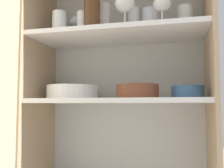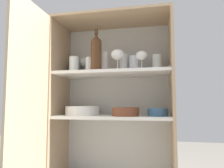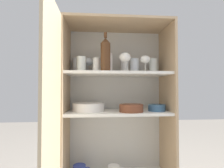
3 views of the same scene
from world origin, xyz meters
The scene contains 21 objects.
cupboard_back_panel centered at (0.00, 0.33, 0.72)m, with size 0.81×0.02×1.44m, color silver.
cupboard_side_left centered at (-0.40, 0.16, 0.72)m, with size 0.02×0.35×1.44m, color tan.
cupboard_side_right centered at (0.40, 0.16, 0.72)m, with size 0.02×0.35×1.44m, color tan.
cupboard_top_panel centered at (0.00, 0.16, 1.45)m, with size 0.81×0.35×0.02m, color tan.
shelf_board_middle centered at (0.00, 0.16, 0.77)m, with size 0.77×0.32×0.02m, color white.
shelf_board_upper centered at (0.00, 0.16, 1.07)m, with size 0.77×0.32×0.02m, color white.
cupboard_door centered at (-0.40, -0.22, 0.72)m, with size 0.02×0.40×1.44m.
tumbler_glass_0 centered at (-0.16, 0.14, 1.13)m, with size 0.06×0.06×0.11m.
tumbler_glass_1 centered at (-0.28, 0.13, 1.13)m, with size 0.07×0.07×0.11m.
tumbler_glass_2 centered at (-0.32, 0.26, 1.14)m, with size 0.08×0.08×0.13m.
tumbler_glass_3 centered at (0.14, 0.20, 1.13)m, with size 0.07×0.07×0.12m.
tumbler_glass_4 centered at (0.06, 0.22, 1.14)m, with size 0.07×0.07×0.14m.
tumbler_glass_5 centered at (0.30, 0.21, 1.14)m, with size 0.07×0.07×0.12m.
tumbler_glass_6 centered at (-0.07, 0.17, 1.15)m, with size 0.06×0.06×0.15m.
wine_glass_0 centered at (0.20, 0.10, 1.17)m, with size 0.08×0.08×0.13m.
wine_glass_1 centered at (0.05, 0.08, 1.18)m, with size 0.09×0.09×0.14m.
wine_glass_2 centered at (-0.24, 0.25, 1.17)m, with size 0.08×0.08×0.13m.
wine_bottle centered at (-0.10, 0.07, 1.20)m, with size 0.07×0.07×0.29m.
plate_stack_white centered at (-0.22, 0.17, 0.81)m, with size 0.24×0.24×0.06m.
mixing_bowl_large centered at (0.10, 0.10, 0.81)m, with size 0.18×0.18×0.06m.
serving_bowl_small centered at (0.30, 0.13, 0.81)m, with size 0.13×0.13×0.05m.
Camera 2 is at (0.31, -1.31, 0.85)m, focal length 35.00 mm.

